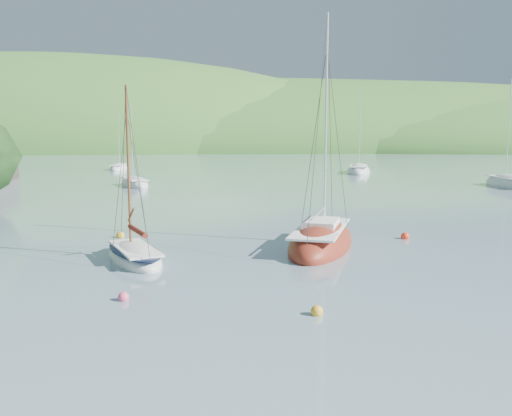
{
  "coord_description": "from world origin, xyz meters",
  "views": [
    {
      "loc": [
        0.19,
        -19.8,
        6.09
      ],
      "look_at": [
        1.13,
        8.0,
        2.2
      ],
      "focal_mm": 40.0,
      "sensor_mm": 36.0,
      "label": 1
    }
  ],
  "objects_px": {
    "daysailer_white": "(135,256)",
    "distant_sloop_b": "(359,171)",
    "distant_sloop_c": "(119,169)",
    "distant_sloop_d": "(510,185)",
    "distant_sloop_a": "(135,184)",
    "sloop_red": "(321,243)"
  },
  "relations": [
    {
      "from": "distant_sloop_b",
      "to": "distant_sloop_d",
      "type": "height_order",
      "value": "distant_sloop_b"
    },
    {
      "from": "distant_sloop_c",
      "to": "distant_sloop_d",
      "type": "distance_m",
      "value": 53.49
    },
    {
      "from": "distant_sloop_c",
      "to": "distant_sloop_d",
      "type": "bearing_deg",
      "value": -29.95
    },
    {
      "from": "distant_sloop_a",
      "to": "distant_sloop_b",
      "type": "relative_size",
      "value": 0.78
    },
    {
      "from": "distant_sloop_d",
      "to": "distant_sloop_a",
      "type": "bearing_deg",
      "value": 172.89
    },
    {
      "from": "sloop_red",
      "to": "distant_sloop_b",
      "type": "relative_size",
      "value": 1.04
    },
    {
      "from": "daysailer_white",
      "to": "distant_sloop_c",
      "type": "xyz_separation_m",
      "value": [
        -12.79,
        59.27,
        -0.04
      ]
    },
    {
      "from": "sloop_red",
      "to": "distant_sloop_a",
      "type": "distance_m",
      "value": 35.46
    },
    {
      "from": "daysailer_white",
      "to": "distant_sloop_b",
      "type": "height_order",
      "value": "distant_sloop_b"
    },
    {
      "from": "distant_sloop_a",
      "to": "distant_sloop_c",
      "type": "xyz_separation_m",
      "value": [
        -6.68,
        24.54,
        -0.01
      ]
    },
    {
      "from": "daysailer_white",
      "to": "distant_sloop_b",
      "type": "distance_m",
      "value": 56.18
    },
    {
      "from": "sloop_red",
      "to": "distant_sloop_b",
      "type": "height_order",
      "value": "sloop_red"
    },
    {
      "from": "distant_sloop_a",
      "to": "distant_sloop_d",
      "type": "xyz_separation_m",
      "value": [
        39.57,
        -2.31,
        0.03
      ]
    },
    {
      "from": "daysailer_white",
      "to": "distant_sloop_d",
      "type": "xyz_separation_m",
      "value": [
        33.46,
        32.42,
        -0.0
      ]
    },
    {
      "from": "distant_sloop_b",
      "to": "distant_sloop_c",
      "type": "xyz_separation_m",
      "value": [
        -34.38,
        7.4,
        -0.04
      ]
    },
    {
      "from": "sloop_red",
      "to": "distant_sloop_c",
      "type": "xyz_separation_m",
      "value": [
        -21.89,
        56.57,
        -0.07
      ]
    },
    {
      "from": "sloop_red",
      "to": "distant_sloop_c",
      "type": "relative_size",
      "value": 1.42
    },
    {
      "from": "distant_sloop_b",
      "to": "distant_sloop_d",
      "type": "bearing_deg",
      "value": -45.53
    },
    {
      "from": "distant_sloop_d",
      "to": "daysailer_white",
      "type": "bearing_deg",
      "value": -139.68
    },
    {
      "from": "distant_sloop_b",
      "to": "distant_sloop_c",
      "type": "height_order",
      "value": "distant_sloop_b"
    },
    {
      "from": "sloop_red",
      "to": "distant_sloop_a",
      "type": "height_order",
      "value": "sloop_red"
    },
    {
      "from": "sloop_red",
      "to": "distant_sloop_d",
      "type": "bearing_deg",
      "value": 67.76
    }
  ]
}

